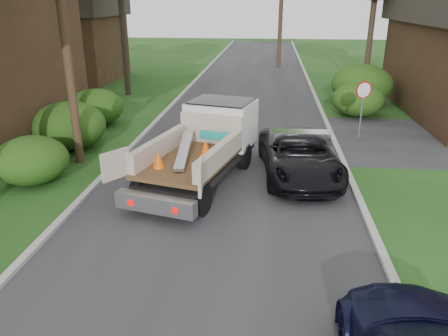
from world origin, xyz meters
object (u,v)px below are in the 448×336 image
utility_pole (62,13)px  flatbed_truck (209,138)px  black_pickup (299,156)px  house_left_far (66,37)px  stop_sign (363,98)px

utility_pole → flatbed_truck: utility_pole is taller
black_pickup → house_left_far: bearing=125.9°
flatbed_truck → black_pickup: 3.05m
black_pickup → flatbed_truck: bearing=175.9°
house_left_far → black_pickup: bearing=-47.7°
stop_sign → house_left_far: 22.81m
stop_sign → utility_pole: utility_pole is taller
house_left_far → flatbed_truck: bearing=-53.8°
stop_sign → flatbed_truck: stop_sign is taller
house_left_far → utility_pole: bearing=-64.8°
house_left_far → flatbed_truck: 21.91m
utility_pole → black_pickup: (7.88, -0.48, -4.46)m
flatbed_truck → black_pickup: bearing=16.6°
flatbed_truck → black_pickup: size_ratio=1.27×
black_pickup → utility_pole: bearing=170.2°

